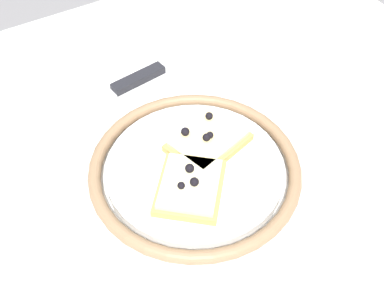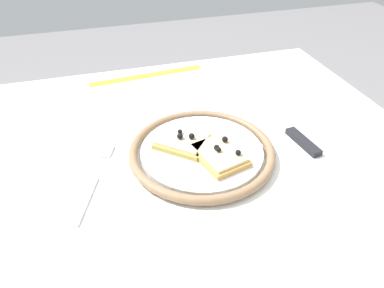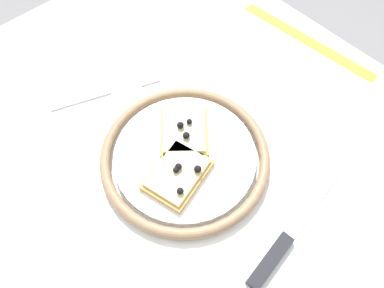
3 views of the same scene
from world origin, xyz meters
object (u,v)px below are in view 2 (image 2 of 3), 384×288
Objects in this scene: knife at (293,133)px; fork at (95,180)px; plate at (202,152)px; pizza_slice_far at (183,141)px; pizza_slice_near at (219,155)px; dining_table at (197,211)px; measuring_tape at (147,76)px.

knife is 1.24× the size of fork.
knife is at bearing 3.26° from plate.
knife is (0.23, -0.01, -0.02)m from pizza_slice_far.
pizza_slice_far is at bearing 131.15° from pizza_slice_near.
pizza_slice_far is (-0.05, 0.06, -0.00)m from pizza_slice_near.
fork reaches higher than dining_table.
pizza_slice_far reaches higher than plate.
pizza_slice_far reaches higher than knife.
pizza_slice_near is (0.02, -0.03, 0.01)m from plate.
plate is at bearing -40.21° from pizza_slice_far.
dining_table is at bearing -165.24° from knife.
plate is 0.04m from pizza_slice_near.
pizza_slice_near is 0.38× the size of measuring_tape.
pizza_slice_far is at bearing -93.70° from measuring_tape.
pizza_slice_near is 0.48× the size of knife.
measuring_tape is (-0.06, 0.40, -0.02)m from pizza_slice_near.
plate is 0.20m from fork.
fork is at bearing -176.15° from plate.
plate is 0.91× the size of measuring_tape.
dining_table is 0.14m from pizza_slice_far.
fork is at bearing -167.25° from pizza_slice_far.
plate is at bearing 3.85° from fork.
plate is 0.04m from pizza_slice_far.
plate is 1.41× the size of fork.
pizza_slice_near is at bearing 16.39° from dining_table.
fork is at bearing -118.23° from measuring_tape.
fork is 0.65× the size of measuring_tape.
dining_table is 0.42m from measuring_tape.
pizza_slice_near is at bearing -57.15° from plate.
fork is 0.41m from measuring_tape.
knife is 0.42m from measuring_tape.
dining_table is 3.43× the size of plate.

